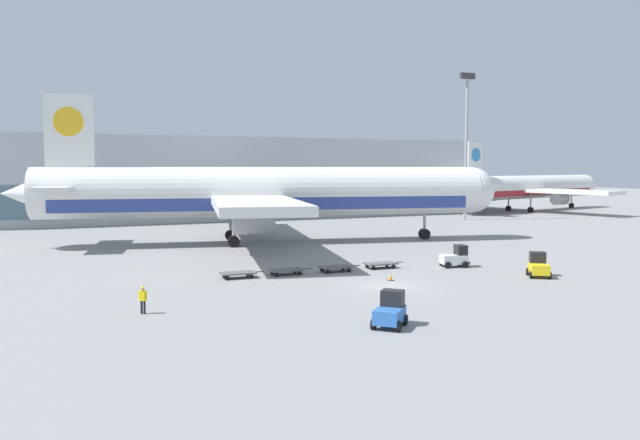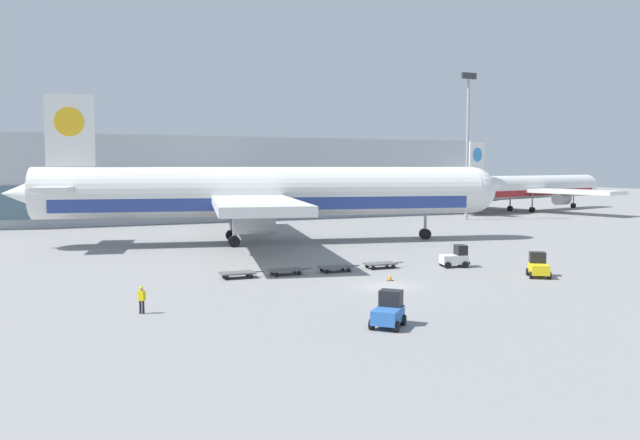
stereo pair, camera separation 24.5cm
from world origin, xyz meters
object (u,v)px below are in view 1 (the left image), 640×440
object	(u,v)px
traffic_cone_near	(390,277)
baggage_tug_far	(538,266)
baggage_dolly_third	(336,267)
baggage_tug_foreground	(390,311)
airplane_distant	(528,188)
baggage_tug_mid	(456,257)
ground_crew_near	(143,298)
baggage_dolly_lead	(238,273)
baggage_dolly_second	(286,270)
light_mast	(466,136)
airplane_main	(260,194)
baggage_dolly_trail	(381,264)

from	to	relation	value
traffic_cone_near	baggage_tug_far	bearing A→B (deg)	-15.83
baggage_tug_far	baggage_dolly_third	world-z (taller)	baggage_tug_far
baggage_tug_foreground	baggage_dolly_third	distance (m)	18.66
airplane_distant	traffic_cone_near	world-z (taller)	airplane_distant
baggage_tug_mid	ground_crew_near	world-z (taller)	baggage_tug_mid
baggage_dolly_lead	traffic_cone_near	xyz separation A→B (m)	(10.80, -5.92, -0.08)
airplane_distant	baggage_dolly_second	world-z (taller)	airplane_distant
light_mast	baggage_tug_foreground	size ratio (longest dim) A/B	9.03
baggage_dolly_lead	baggage_dolly_third	size ratio (longest dim) A/B	1.00
ground_crew_near	traffic_cone_near	world-z (taller)	ground_crew_near
airplane_distant	light_mast	bearing A→B (deg)	-167.61
baggage_tug_foreground	baggage_dolly_second	distance (m)	18.27
baggage_tug_far	traffic_cone_near	bearing A→B (deg)	106.91
airplane_distant	airplane_main	bearing A→B (deg)	-170.31
airplane_distant	baggage_tug_mid	distance (m)	77.51
baggage_dolly_second	baggage_tug_far	bearing A→B (deg)	-23.96
baggage_dolly_trail	ground_crew_near	world-z (taller)	ground_crew_near
baggage_dolly_lead	light_mast	bearing A→B (deg)	39.33
baggage_dolly_third	airplane_distant	bearing A→B (deg)	39.58
baggage_dolly_second	baggage_dolly_third	size ratio (longest dim) A/B	1.00
baggage_tug_foreground	baggage_dolly_third	world-z (taller)	baggage_tug_foreground
ground_crew_near	baggage_dolly_third	bearing A→B (deg)	65.88
baggage_dolly_second	airplane_distant	bearing A→B (deg)	37.68
baggage_dolly_trail	ground_crew_near	size ratio (longest dim) A/B	2.18
baggage_tug_foreground	baggage_tug_far	bearing A→B (deg)	-20.07
light_mast	traffic_cone_near	world-z (taller)	light_mast
airplane_main	traffic_cone_near	xyz separation A→B (m)	(1.74, -27.52, -5.53)
baggage_tug_far	traffic_cone_near	world-z (taller)	baggage_tug_far
baggage_tug_far	baggage_dolly_second	world-z (taller)	baggage_tug_far
baggage_tug_far	baggage_dolly_third	bearing A→B (deg)	90.61
light_mast	airplane_main	bearing A→B (deg)	-158.05
airplane_main	baggage_dolly_trail	world-z (taller)	airplane_main
airplane_main	baggage_dolly_trail	bearing A→B (deg)	-67.52
light_mast	baggage_tug_mid	xyz separation A→B (m)	(-31.69, -41.02, -13.33)
baggage_tug_mid	baggage_tug_far	size ratio (longest dim) A/B	0.96
airplane_main	baggage_dolly_trail	size ratio (longest dim) A/B	15.38
baggage_tug_foreground	baggage_dolly_lead	size ratio (longest dim) A/B	0.73
baggage_tug_far	baggage_dolly_trail	bearing A→B (deg)	79.94
airplane_main	baggage_dolly_trail	distance (m)	22.91
baggage_dolly_second	baggage_dolly_third	distance (m)	4.45
light_mast	ground_crew_near	world-z (taller)	light_mast
baggage_tug_far	baggage_dolly_second	xyz separation A→B (m)	(-18.65, 9.22, -0.49)
baggage_tug_mid	baggage_tug_far	bearing A→B (deg)	-50.80
airplane_distant	baggage_tug_foreground	bearing A→B (deg)	-150.19
baggage_dolly_lead	baggage_dolly_trail	size ratio (longest dim) A/B	1.00
airplane_main	baggage_tug_far	size ratio (longest dim) A/B	20.38
light_mast	airplane_main	xyz separation A→B (m)	(-42.21, -17.01, -8.37)
baggage_tug_foreground	traffic_cone_near	distance (m)	14.40
ground_crew_near	traffic_cone_near	size ratio (longest dim) A/B	2.70
baggage_tug_mid	light_mast	bearing A→B (deg)	66.65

